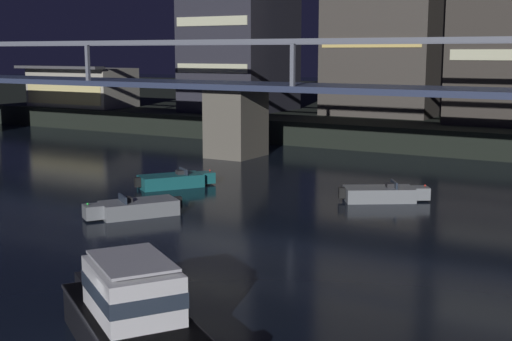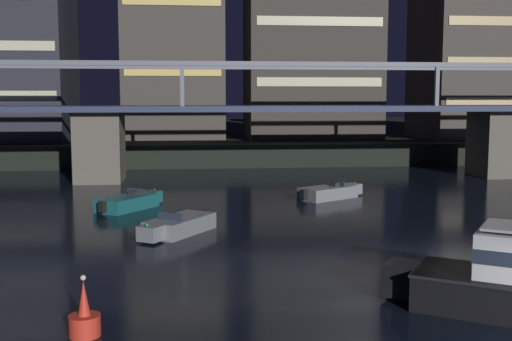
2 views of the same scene
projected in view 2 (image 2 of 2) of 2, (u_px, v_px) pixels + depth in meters
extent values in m
cube|color=black|center=(250.00, 133.00, 99.74)|extent=(240.00, 80.00, 2.20)
cube|color=#605B51|center=(100.00, 147.00, 50.43)|extent=(3.60, 4.40, 5.55)
cube|color=#605B51|center=(497.00, 144.00, 53.81)|extent=(3.60, 4.40, 5.55)
cube|color=#2D3856|center=(305.00, 108.00, 51.78)|extent=(105.20, 6.40, 0.45)
cube|color=slate|center=(312.00, 64.00, 48.52)|extent=(105.20, 0.36, 0.36)
cube|color=slate|center=(299.00, 68.00, 54.25)|extent=(105.20, 0.36, 0.36)
cube|color=slate|center=(182.00, 85.00, 47.69)|extent=(0.30, 0.30, 3.20)
cube|color=slate|center=(437.00, 85.00, 49.71)|extent=(0.30, 0.30, 3.20)
cube|color=#282833|center=(23.00, 27.00, 64.10)|extent=(9.10, 10.78, 23.13)
cube|color=beige|center=(11.00, 96.00, 59.52)|extent=(8.38, 0.10, 0.90)
cube|color=beige|center=(9.00, 46.00, 58.99)|extent=(8.38, 0.10, 0.90)
cube|color=#F2D172|center=(173.00, 71.00, 65.22)|extent=(9.96, 0.10, 0.90)
cube|color=#F2D172|center=(172.00, 1.00, 64.40)|extent=(9.96, 0.10, 0.90)
cube|color=beige|center=(320.00, 82.00, 63.92)|extent=(12.77, 0.10, 0.90)
cube|color=beige|center=(320.00, 21.00, 63.23)|extent=(12.77, 0.10, 0.90)
cube|color=#423D38|center=(479.00, 46.00, 69.03)|extent=(12.63, 10.85, 20.07)
cube|color=beige|center=(501.00, 102.00, 64.31)|extent=(11.62, 0.10, 0.90)
cube|color=beige|center=(503.00, 62.00, 63.85)|extent=(11.62, 0.10, 0.90)
cube|color=beige|center=(505.00, 21.00, 63.39)|extent=(11.62, 0.10, 0.90)
cube|color=black|center=(403.00, 278.00, 21.19)|extent=(1.71, 1.80, 1.04)
cube|color=#196066|center=(127.00, 203.00, 37.97)|extent=(3.70, 4.24, 0.80)
cube|color=#196066|center=(152.00, 197.00, 40.06)|extent=(1.33, 1.30, 0.70)
cube|color=#283342|center=(136.00, 191.00, 38.64)|extent=(1.17, 0.85, 0.36)
cube|color=#262628|center=(134.00, 193.00, 38.43)|extent=(0.69, 0.65, 0.24)
cube|color=black|center=(102.00, 207.00, 36.08)|extent=(0.50, 0.50, 0.60)
sphere|color=red|center=(155.00, 189.00, 40.23)|extent=(0.12, 0.12, 0.12)
cube|color=gray|center=(180.00, 225.00, 31.37)|extent=(3.66, 4.25, 0.80)
cube|color=gray|center=(150.00, 233.00, 29.25)|extent=(1.32, 1.30, 0.70)
cube|color=#283342|center=(170.00, 216.00, 30.56)|extent=(1.18, 0.83, 0.36)
cube|color=#262628|center=(173.00, 217.00, 30.78)|extent=(0.69, 0.64, 0.24)
cube|color=black|center=(204.00, 216.00, 33.26)|extent=(0.50, 0.50, 0.60)
sphere|color=#33D84C|center=(147.00, 225.00, 28.98)|extent=(0.12, 0.12, 0.12)
cube|color=gray|center=(328.00, 193.00, 42.00)|extent=(4.26, 3.64, 0.80)
cube|color=gray|center=(353.00, 189.00, 43.49)|extent=(1.29, 1.32, 0.70)
cube|color=#283342|center=(337.00, 183.00, 42.46)|extent=(0.82, 1.19, 0.36)
cube|color=#262628|center=(334.00, 184.00, 42.31)|extent=(0.64, 0.69, 0.24)
cube|color=black|center=(304.00, 194.00, 40.64)|extent=(0.50, 0.50, 0.60)
sphere|color=red|center=(355.00, 182.00, 43.59)|extent=(0.12, 0.12, 0.12)
cylinder|color=red|center=(85.00, 325.00, 17.87)|extent=(0.90, 0.90, 0.60)
cone|color=red|center=(84.00, 298.00, 17.77)|extent=(0.36, 0.36, 1.00)
sphere|color=#F2EAB2|center=(83.00, 278.00, 17.71)|extent=(0.16, 0.16, 0.16)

